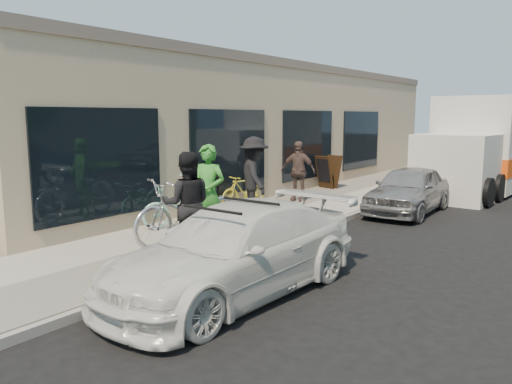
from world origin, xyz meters
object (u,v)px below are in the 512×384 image
Objects in this scene: woman_rider at (208,193)px; cruiser_bike_a at (198,194)px; man_standing at (187,204)px; bystander_a at (254,177)px; bike_rack at (211,192)px; sedan_silver at (408,190)px; moving_truck at (481,150)px; sandwich_board at (328,172)px; cruiser_bike_b at (182,206)px; sedan_white at (235,251)px; tandem_bike at (190,210)px; bystander_b at (298,171)px; cruiser_bike_c at (244,191)px.

woman_rider reaches higher than cruiser_bike_a.
man_standing is 0.94× the size of bystander_a.
sedan_silver reaches higher than bike_rack.
moving_truck reaches higher than bike_rack.
moving_truck is (4.00, 3.31, 0.70)m from sandwich_board.
man_standing is 1.04× the size of cruiser_bike_b.
sedan_white is at bearing -52.78° from sandwich_board.
woman_rider reaches higher than tandem_bike.
woman_rider is 1.10× the size of bystander_b.
bystander_a is at bearing 94.32° from woman_rider.
sedan_silver is at bearing 1.98° from bystander_b.
moving_truck reaches higher than sandwich_board.
sandwich_board is 5.33m from bystander_a.
tandem_bike is at bearing -58.13° from cruiser_bike_c.
moving_truck is 8.86m from cruiser_bike_c.
woman_rider reaches higher than cruiser_bike_b.
moving_truck is at bearing 98.74° from cruiser_bike_b.
bike_rack is at bearing 38.22° from cruiser_bike_a.
woman_rider reaches higher than cruiser_bike_c.
tandem_bike is at bearing -10.45° from cruiser_bike_b.
sedan_white is (3.50, -3.41, -0.09)m from bike_rack.
cruiser_bike_a is (-0.10, -6.14, 0.01)m from sandwich_board.
bystander_b is at bearing 81.93° from bike_rack.
bystander_b is (0.20, 4.39, 0.39)m from cruiser_bike_b.
cruiser_bike_b is at bearing -85.57° from man_standing.
sedan_white is 5.92m from cruiser_bike_c.
sedan_white is at bearing -52.30° from woman_rider.
cruiser_bike_c is at bearing 130.42° from sedan_white.
sandwich_board is 9.97m from sedan_white.
sandwich_board is at bearing -137.51° from moving_truck.
sedan_white is 2.65× the size of bystander_b.
sandwich_board is 0.60× the size of man_standing.
man_standing is 3.56m from bystander_a.
cruiser_bike_b is at bearing -71.19° from sandwich_board.
sedan_silver is at bearing 48.11° from cruiser_bike_c.
cruiser_bike_c is (-0.06, 1.32, -0.14)m from bike_rack.
sedan_white reaches higher than sandwich_board.
cruiser_bike_c is 0.88× the size of bystander_b.
cruiser_bike_a is at bearing -110.59° from moving_truck.
moving_truck is 2.74× the size of tandem_bike.
sedan_white is at bearing -55.75° from cruiser_bike_a.
tandem_bike is 3.70m from cruiser_bike_c.
cruiser_bike_a is 1.39m from bystander_a.
cruiser_bike_b is 2.02m from bystander_a.
sandwich_board is 0.58× the size of woman_rider.
woman_rider reaches higher than sedan_white.
sedan_silver reaches higher than cruiser_bike_c.
sandwich_board is 0.58× the size of cruiser_bike_a.
moving_truck is at bearing 67.00° from bike_rack.
sedan_silver is 6.09m from cruiser_bike_b.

